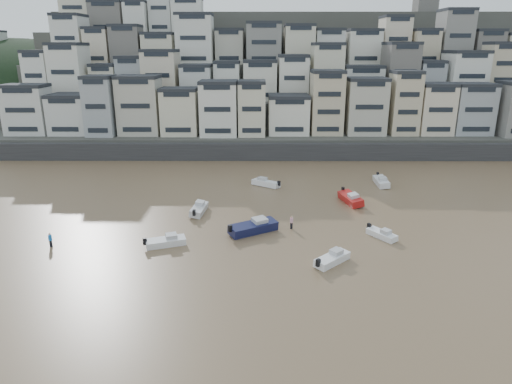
{
  "coord_description": "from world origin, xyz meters",
  "views": [
    {
      "loc": [
        4.7,
        -27.48,
        22.33
      ],
      "look_at": [
        4.48,
        30.0,
        4.0
      ],
      "focal_mm": 32.0,
      "sensor_mm": 36.0,
      "label": 1
    }
  ],
  "objects_px": {
    "boat_i": "(381,180)",
    "boat_b": "(382,233)",
    "boat_h": "(266,182)",
    "boat_a": "(332,257)",
    "boat_e": "(351,197)",
    "boat_j": "(166,240)",
    "boat_c": "(253,226)",
    "person_blue": "(50,240)",
    "person_pink": "(292,222)",
    "boat_f": "(199,208)"
  },
  "relations": [
    {
      "from": "boat_b",
      "to": "person_blue",
      "type": "xyz_separation_m",
      "value": [
        -39.38,
        -2.84,
        0.27
      ]
    },
    {
      "from": "boat_a",
      "to": "boat_b",
      "type": "height_order",
      "value": "boat_a"
    },
    {
      "from": "person_blue",
      "to": "boat_b",
      "type": "bearing_deg",
      "value": 4.13
    },
    {
      "from": "boat_a",
      "to": "boat_j",
      "type": "distance_m",
      "value": 19.35
    },
    {
      "from": "boat_i",
      "to": "boat_j",
      "type": "height_order",
      "value": "boat_i"
    },
    {
      "from": "boat_h",
      "to": "person_pink",
      "type": "distance_m",
      "value": 19.01
    },
    {
      "from": "boat_c",
      "to": "person_blue",
      "type": "xyz_separation_m",
      "value": [
        -23.63,
        -4.39,
        -0.07
      ]
    },
    {
      "from": "boat_h",
      "to": "boat_j",
      "type": "bearing_deg",
      "value": 97.62
    },
    {
      "from": "boat_h",
      "to": "boat_b",
      "type": "distance_m",
      "value": 25.7
    },
    {
      "from": "person_pink",
      "to": "boat_c",
      "type": "bearing_deg",
      "value": -164.72
    },
    {
      "from": "boat_i",
      "to": "boat_h",
      "type": "distance_m",
      "value": 19.55
    },
    {
      "from": "boat_c",
      "to": "boat_b",
      "type": "bearing_deg",
      "value": -36.82
    },
    {
      "from": "boat_a",
      "to": "person_pink",
      "type": "xyz_separation_m",
      "value": [
        -3.7,
        9.84,
        0.17
      ]
    },
    {
      "from": "boat_c",
      "to": "boat_e",
      "type": "bearing_deg",
      "value": 7.43
    },
    {
      "from": "boat_h",
      "to": "person_blue",
      "type": "xyz_separation_m",
      "value": [
        -25.56,
        -24.51,
        0.13
      ]
    },
    {
      "from": "boat_i",
      "to": "boat_e",
      "type": "bearing_deg",
      "value": -35.53
    },
    {
      "from": "boat_f",
      "to": "person_blue",
      "type": "bearing_deg",
      "value": 132.65
    },
    {
      "from": "person_blue",
      "to": "boat_j",
      "type": "bearing_deg",
      "value": 1.4
    },
    {
      "from": "boat_b",
      "to": "boat_c",
      "type": "bearing_deg",
      "value": -129.59
    },
    {
      "from": "boat_e",
      "to": "boat_b",
      "type": "height_order",
      "value": "boat_e"
    },
    {
      "from": "boat_a",
      "to": "boat_e",
      "type": "bearing_deg",
      "value": 29.64
    },
    {
      "from": "person_pink",
      "to": "person_blue",
      "type": "bearing_deg",
      "value": -168.64
    },
    {
      "from": "boat_f",
      "to": "boat_a",
      "type": "bearing_deg",
      "value": -126.87
    },
    {
      "from": "boat_a",
      "to": "boat_h",
      "type": "xyz_separation_m",
      "value": [
        -6.66,
        28.62,
        0.04
      ]
    },
    {
      "from": "boat_h",
      "to": "person_blue",
      "type": "distance_m",
      "value": 35.41
    },
    {
      "from": "boat_f",
      "to": "person_pink",
      "type": "xyz_separation_m",
      "value": [
        12.63,
        -5.75,
        0.12
      ]
    },
    {
      "from": "boat_e",
      "to": "boat_j",
      "type": "height_order",
      "value": "boat_e"
    },
    {
      "from": "boat_a",
      "to": "person_blue",
      "type": "bearing_deg",
      "value": 128.66
    },
    {
      "from": "boat_i",
      "to": "boat_c",
      "type": "xyz_separation_m",
      "value": [
        -21.47,
        -20.89,
        0.13
      ]
    },
    {
      "from": "boat_e",
      "to": "boat_h",
      "type": "height_order",
      "value": "boat_e"
    },
    {
      "from": "boat_i",
      "to": "boat_h",
      "type": "height_order",
      "value": "boat_i"
    },
    {
      "from": "boat_a",
      "to": "boat_c",
      "type": "xyz_separation_m",
      "value": [
        -8.6,
        8.51,
        0.25
      ]
    },
    {
      "from": "boat_e",
      "to": "person_pink",
      "type": "relative_size",
      "value": 3.6
    },
    {
      "from": "boat_e",
      "to": "boat_h",
      "type": "bearing_deg",
      "value": -137.13
    },
    {
      "from": "boat_i",
      "to": "boat_j",
      "type": "bearing_deg",
      "value": -50.42
    },
    {
      "from": "boat_h",
      "to": "person_blue",
      "type": "relative_size",
      "value": 3.11
    },
    {
      "from": "boat_c",
      "to": "person_pink",
      "type": "distance_m",
      "value": 5.08
    },
    {
      "from": "boat_e",
      "to": "boat_b",
      "type": "bearing_deg",
      "value": -7.18
    },
    {
      "from": "boat_i",
      "to": "boat_c",
      "type": "height_order",
      "value": "boat_c"
    },
    {
      "from": "boat_j",
      "to": "boat_h",
      "type": "height_order",
      "value": "boat_h"
    },
    {
      "from": "boat_i",
      "to": "boat_b",
      "type": "distance_m",
      "value": 23.16
    },
    {
      "from": "boat_h",
      "to": "boat_a",
      "type": "bearing_deg",
      "value": 137.45
    },
    {
      "from": "boat_h",
      "to": "person_blue",
      "type": "height_order",
      "value": "person_blue"
    },
    {
      "from": "boat_a",
      "to": "boat_i",
      "type": "height_order",
      "value": "boat_i"
    },
    {
      "from": "boat_a",
      "to": "boat_j",
      "type": "xyz_separation_m",
      "value": [
        -18.84,
        4.44,
        -0.01
      ]
    },
    {
      "from": "boat_j",
      "to": "person_blue",
      "type": "height_order",
      "value": "person_blue"
    },
    {
      "from": "boat_h",
      "to": "boat_b",
      "type": "bearing_deg",
      "value": 156.88
    },
    {
      "from": "boat_c",
      "to": "boat_j",
      "type": "bearing_deg",
      "value": 170.46
    },
    {
      "from": "person_pink",
      "to": "boat_j",
      "type": "bearing_deg",
      "value": -160.35
    },
    {
      "from": "person_blue",
      "to": "boat_i",
      "type": "bearing_deg",
      "value": 29.28
    }
  ]
}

